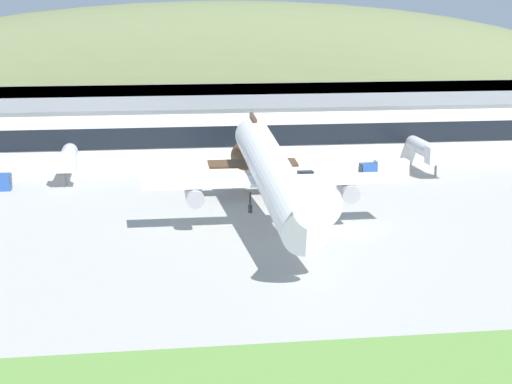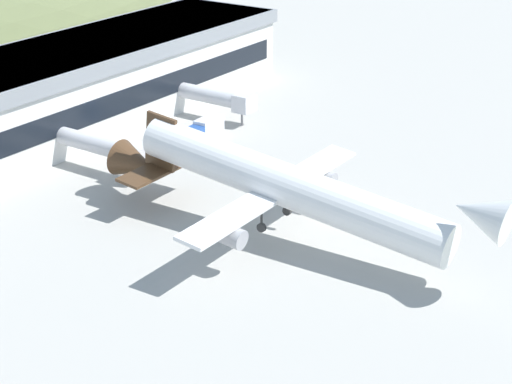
{
  "view_description": "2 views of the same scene",
  "coord_description": "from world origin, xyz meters",
  "px_view_note": "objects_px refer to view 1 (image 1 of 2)",
  "views": [
    {
      "loc": [
        -26.33,
        -101.46,
        28.49
      ],
      "look_at": [
        -11.69,
        0.27,
        5.51
      ],
      "focal_mm": 60.0,
      "sensor_mm": 36.0,
      "label": 1
    },
    {
      "loc": [
        -86.02,
        -46.11,
        45.7
      ],
      "look_at": [
        -11.16,
        4.81,
        6.44
      ],
      "focal_mm": 60.0,
      "sensor_mm": 36.0,
      "label": 2
    }
  ],
  "objects_px": {
    "jetway_1": "(266,155)",
    "jetway_2": "(427,150)",
    "jetway_0": "(67,158)",
    "cargo_airplane": "(273,175)",
    "box_truck": "(385,170)",
    "terminal_building": "(244,119)",
    "service_car_1": "(306,176)"
  },
  "relations": [
    {
      "from": "jetway_0",
      "to": "box_truck",
      "type": "distance_m",
      "value": 51.49
    },
    {
      "from": "cargo_airplane",
      "to": "terminal_building",
      "type": "bearing_deg",
      "value": 86.66
    },
    {
      "from": "jetway_1",
      "to": "jetway_2",
      "type": "distance_m",
      "value": 27.69
    },
    {
      "from": "terminal_building",
      "to": "cargo_airplane",
      "type": "distance_m",
      "value": 50.51
    },
    {
      "from": "jetway_1",
      "to": "jetway_2",
      "type": "height_order",
      "value": "same"
    },
    {
      "from": "jetway_0",
      "to": "box_truck",
      "type": "relative_size",
      "value": 1.5
    },
    {
      "from": "terminal_building",
      "to": "jetway_0",
      "type": "bearing_deg",
      "value": -151.07
    },
    {
      "from": "cargo_airplane",
      "to": "service_car_1",
      "type": "relative_size",
      "value": 11.48
    },
    {
      "from": "cargo_airplane",
      "to": "box_truck",
      "type": "xyz_separation_m",
      "value": [
        23.38,
        29.25,
        -5.6
      ]
    },
    {
      "from": "jetway_1",
      "to": "box_truck",
      "type": "height_order",
      "value": "jetway_1"
    },
    {
      "from": "cargo_airplane",
      "to": "box_truck",
      "type": "bearing_deg",
      "value": 51.36
    },
    {
      "from": "jetway_0",
      "to": "cargo_airplane",
      "type": "xyz_separation_m",
      "value": [
        27.88,
        -33.39,
        3.09
      ]
    },
    {
      "from": "terminal_building",
      "to": "jetway_0",
      "type": "relative_size",
      "value": 9.36
    },
    {
      "from": "jetway_1",
      "to": "terminal_building",
      "type": "bearing_deg",
      "value": 93.1
    },
    {
      "from": "service_car_1",
      "to": "jetway_1",
      "type": "bearing_deg",
      "value": 164.57
    },
    {
      "from": "terminal_building",
      "to": "jetway_2",
      "type": "xyz_separation_m",
      "value": [
        28.7,
        -18.12,
        -3.34
      ]
    },
    {
      "from": "jetway_2",
      "to": "cargo_airplane",
      "type": "distance_m",
      "value": 45.33
    },
    {
      "from": "terminal_building",
      "to": "cargo_airplane",
      "type": "bearing_deg",
      "value": -93.34
    },
    {
      "from": "jetway_2",
      "to": "cargo_airplane",
      "type": "height_order",
      "value": "cargo_airplane"
    },
    {
      "from": "box_truck",
      "to": "cargo_airplane",
      "type": "bearing_deg",
      "value": -128.64
    },
    {
      "from": "jetway_1",
      "to": "service_car_1",
      "type": "relative_size",
      "value": 3.54
    },
    {
      "from": "box_truck",
      "to": "service_car_1",
      "type": "bearing_deg",
      "value": 178.56
    },
    {
      "from": "jetway_1",
      "to": "jetway_0",
      "type": "bearing_deg",
      "value": 176.31
    },
    {
      "from": "jetway_1",
      "to": "box_truck",
      "type": "relative_size",
      "value": 1.98
    },
    {
      "from": "jetway_1",
      "to": "jetway_2",
      "type": "relative_size",
      "value": 1.13
    },
    {
      "from": "terminal_building",
      "to": "box_truck",
      "type": "relative_size",
      "value": 14.07
    },
    {
      "from": "box_truck",
      "to": "jetway_0",
      "type": "bearing_deg",
      "value": 175.38
    },
    {
      "from": "terminal_building",
      "to": "box_truck",
      "type": "xyz_separation_m",
      "value": [
        20.44,
        -21.18,
        -5.84
      ]
    },
    {
      "from": "cargo_airplane",
      "to": "box_truck",
      "type": "distance_m",
      "value": 37.86
    },
    {
      "from": "terminal_building",
      "to": "service_car_1",
      "type": "distance_m",
      "value": 23.12
    },
    {
      "from": "terminal_building",
      "to": "jetway_1",
      "type": "height_order",
      "value": "terminal_building"
    },
    {
      "from": "jetway_1",
      "to": "jetway_2",
      "type": "bearing_deg",
      "value": 2.01
    }
  ]
}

